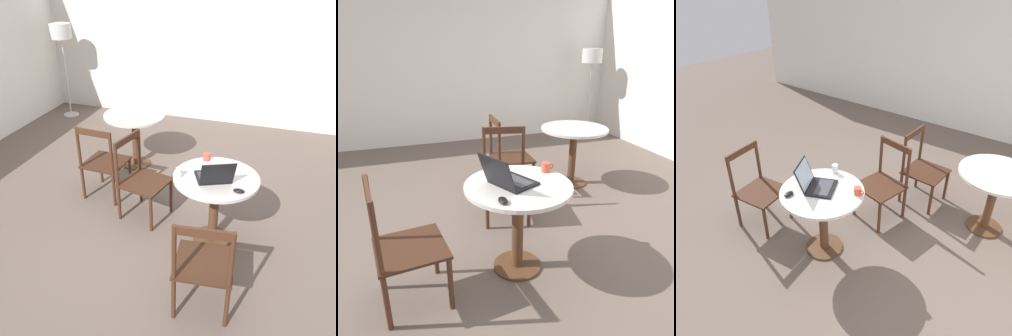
{
  "view_description": "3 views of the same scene",
  "coord_description": "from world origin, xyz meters",
  "views": [
    {
      "loc": [
        -2.91,
        -0.99,
        2.49
      ],
      "look_at": [
        0.13,
        0.01,
        0.7
      ],
      "focal_mm": 40.0,
      "sensor_mm": 36.0,
      "label": 1
    },
    {
      "loc": [
        -0.75,
        -2.53,
        1.72
      ],
      "look_at": [
        0.1,
        -0.05,
        0.7
      ],
      "focal_mm": 35.0,
      "sensor_mm": 36.0,
      "label": 2
    },
    {
      "loc": [
        1.73,
        -2.35,
        2.54
      ],
      "look_at": [
        -0.1,
        0.05,
        0.67
      ],
      "focal_mm": 35.0,
      "sensor_mm": 36.0,
      "label": 3
    }
  ],
  "objects": [
    {
      "name": "ground_plane",
      "position": [
        0.0,
        0.0,
        0.0
      ],
      "size": [
        16.0,
        16.0,
        0.0
      ],
      "primitive_type": "plane",
      "color": "#66564C"
    },
    {
      "name": "wall_back",
      "position": [
        0.0,
        3.23,
        1.35
      ],
      "size": [
        9.4,
        0.06,
        2.7
      ],
      "color": "white",
      "rests_on": "ground_plane"
    },
    {
      "name": "cafe_table_near",
      "position": [
        0.05,
        -0.48,
        0.57
      ],
      "size": [
        0.8,
        0.8,
        0.73
      ],
      "color": "#51331E",
      "rests_on": "ground_plane"
    },
    {
      "name": "cafe_table_mid",
      "position": [
        1.29,
        0.86,
        0.57
      ],
      "size": [
        0.8,
        0.8,
        0.73
      ],
      "color": "#51331E",
      "rests_on": "ground_plane"
    },
    {
      "name": "chair_near_left",
      "position": [
        -0.8,
        -0.58,
        0.44
      ],
      "size": [
        0.51,
        0.51,
        0.91
      ],
      "color": "#472819",
      "rests_on": "ground_plane"
    },
    {
      "name": "chair_near_back",
      "position": [
        0.23,
        0.35,
        0.44
      ],
      "size": [
        0.54,
        0.54,
        0.91
      ],
      "color": "#472819",
      "rests_on": "ground_plane"
    },
    {
      "name": "chair_mid_left",
      "position": [
        0.45,
        0.9,
        0.44
      ],
      "size": [
        0.48,
        0.48,
        0.91
      ],
      "color": "#472819",
      "rests_on": "ground_plane"
    },
    {
      "name": "floor_lamp",
      "position": [
        2.65,
        2.71,
        1.38
      ],
      "size": [
        0.35,
        0.35,
        1.58
      ],
      "color": "#B7B7B7",
      "rests_on": "ground_plane"
    },
    {
      "name": "laptop",
      "position": [
        -0.03,
        -0.48,
        0.78
      ],
      "size": [
        0.44,
        0.42,
        0.26
      ],
      "color": "black",
      "rests_on": "cafe_table_near"
    },
    {
      "name": "mouse",
      "position": [
        -0.15,
        -0.72,
        0.75
      ],
      "size": [
        0.06,
        0.1,
        0.03
      ],
      "color": "black",
      "rests_on": "cafe_table_near"
    },
    {
      "name": "mug",
      "position": [
        0.35,
        -0.32,
        0.77
      ],
      "size": [
        0.11,
        0.07,
        0.08
      ],
      "color": "#C64C38",
      "rests_on": "cafe_table_near"
    },
    {
      "name": "drinking_glass",
      "position": [
        -0.05,
        -0.15,
        0.78
      ],
      "size": [
        0.06,
        0.06,
        0.09
      ],
      "color": "silver",
      "rests_on": "cafe_table_near"
    }
  ]
}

